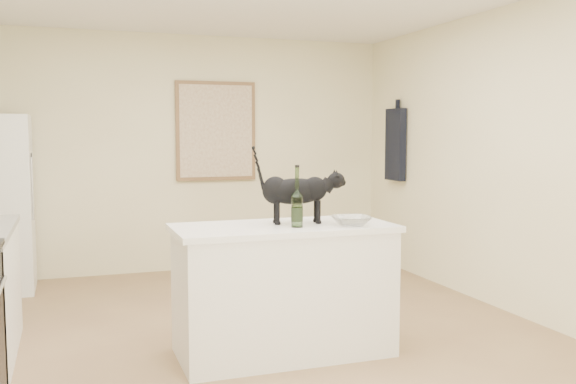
# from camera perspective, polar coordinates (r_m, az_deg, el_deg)

# --- Properties ---
(floor) EXTENTS (5.50, 5.50, 0.00)m
(floor) POSITION_cam_1_polar(r_m,az_deg,el_deg) (4.71, -2.39, -13.59)
(floor) COLOR #987851
(floor) RESTS_ON ground
(wall_back) EXTENTS (4.50, 0.00, 4.50)m
(wall_back) POSITION_cam_1_polar(r_m,az_deg,el_deg) (7.14, -8.86, 3.41)
(wall_back) COLOR #F1EBBB
(wall_back) RESTS_ON ground
(wall_front) EXTENTS (4.50, 0.00, 4.50)m
(wall_front) POSITION_cam_1_polar(r_m,az_deg,el_deg) (2.00, 20.92, -1.42)
(wall_front) COLOR #F1EBBB
(wall_front) RESTS_ON ground
(wall_right) EXTENTS (0.00, 5.50, 5.50)m
(wall_right) POSITION_cam_1_polar(r_m,az_deg,el_deg) (5.55, 20.42, 2.64)
(wall_right) COLOR #F1EBBB
(wall_right) RESTS_ON ground
(island_base) EXTENTS (1.44, 0.67, 0.86)m
(island_base) POSITION_cam_1_polar(r_m,az_deg,el_deg) (4.44, -0.40, -8.99)
(island_base) COLOR white
(island_base) RESTS_ON floor
(island_top) EXTENTS (1.50, 0.70, 0.04)m
(island_top) POSITION_cam_1_polar(r_m,az_deg,el_deg) (4.35, -0.41, -3.23)
(island_top) COLOR white
(island_top) RESTS_ON island_base
(artwork_frame) EXTENTS (0.90, 0.03, 1.10)m
(artwork_frame) POSITION_cam_1_polar(r_m,az_deg,el_deg) (7.17, -6.47, 5.45)
(artwork_frame) COLOR brown
(artwork_frame) RESTS_ON wall_back
(artwork_canvas) EXTENTS (0.82, 0.00, 1.02)m
(artwork_canvas) POSITION_cam_1_polar(r_m,az_deg,el_deg) (7.15, -6.44, 5.45)
(artwork_canvas) COLOR beige
(artwork_canvas) RESTS_ON wall_back
(hanging_garment) EXTENTS (0.08, 0.34, 0.80)m
(hanging_garment) POSITION_cam_1_polar(r_m,az_deg,el_deg) (7.21, 9.61, 4.22)
(hanging_garment) COLOR black
(hanging_garment) RESTS_ON wall_right
(black_cat) EXTENTS (0.59, 0.26, 0.40)m
(black_cat) POSITION_cam_1_polar(r_m,az_deg,el_deg) (4.39, 0.70, -0.24)
(black_cat) COLOR black
(black_cat) RESTS_ON island_top
(wine_bottle) EXTENTS (0.10, 0.10, 0.36)m
(wine_bottle) POSITION_cam_1_polar(r_m,az_deg,el_deg) (4.22, 0.82, -0.72)
(wine_bottle) COLOR #2C5522
(wine_bottle) RESTS_ON island_top
(glass_bowl) EXTENTS (0.31, 0.31, 0.06)m
(glass_bowl) POSITION_cam_1_polar(r_m,az_deg,el_deg) (4.33, 5.69, -2.59)
(glass_bowl) COLOR silver
(glass_bowl) RESTS_ON island_top
(fridge_paper) EXTENTS (0.03, 0.12, 0.16)m
(fridge_paper) POSITION_cam_1_polar(r_m,az_deg,el_deg) (6.61, -22.00, 2.57)
(fridge_paper) COLOR silver
(fridge_paper) RESTS_ON fridge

